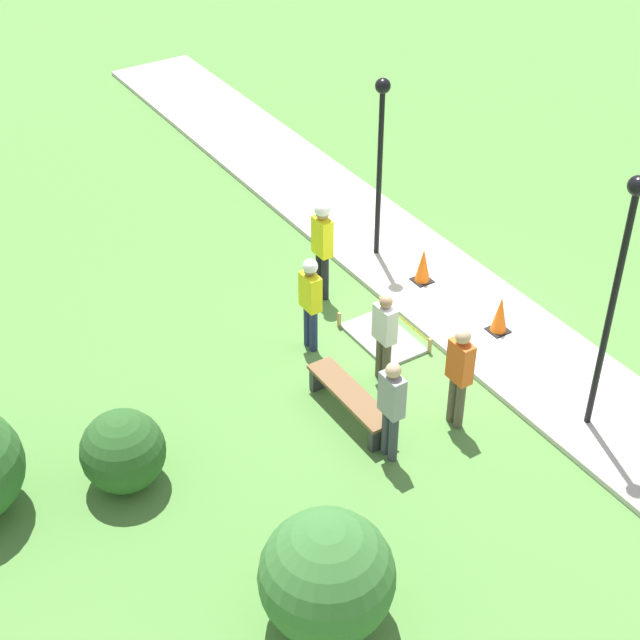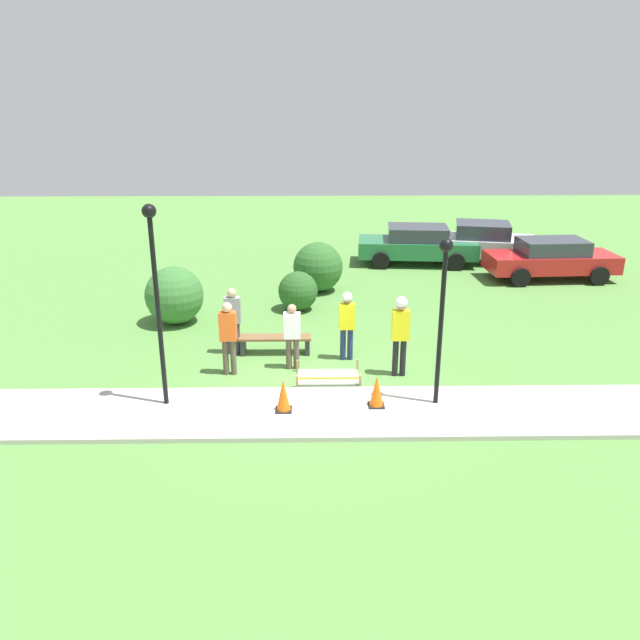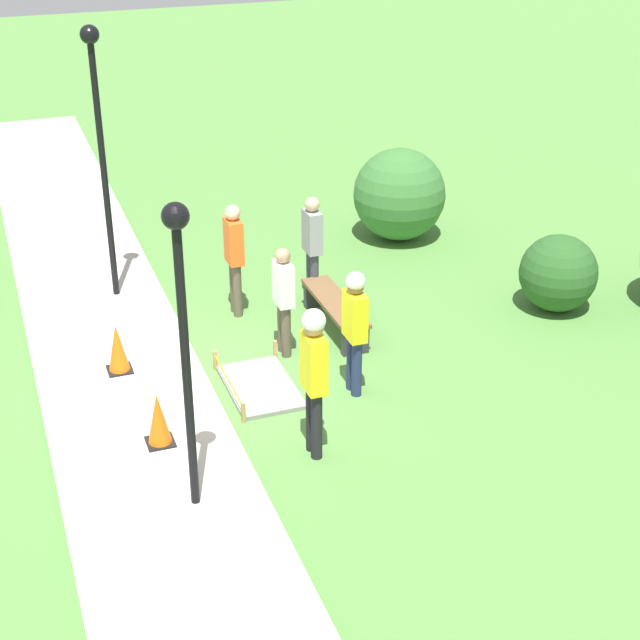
# 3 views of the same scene
# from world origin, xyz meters

# --- Properties ---
(ground_plane) EXTENTS (60.00, 60.00, 0.00)m
(ground_plane) POSITION_xyz_m (0.00, 0.00, 0.00)
(ground_plane) COLOR #51843D
(sidewalk) EXTENTS (28.00, 2.22, 0.10)m
(sidewalk) POSITION_xyz_m (0.00, -1.11, 0.05)
(sidewalk) COLOR #BCB7AD
(sidewalk) RESTS_ON ground_plane
(wet_concrete_patch) EXTENTS (1.49, 0.93, 0.29)m
(wet_concrete_patch) POSITION_xyz_m (0.51, 0.64, 0.03)
(wet_concrete_patch) COLOR gray
(wet_concrete_patch) RESTS_ON ground_plane
(traffic_cone_near_patch) EXTENTS (0.34, 0.34, 0.70)m
(traffic_cone_near_patch) POSITION_xyz_m (-0.46, -1.10, 0.45)
(traffic_cone_near_patch) COLOR black
(traffic_cone_near_patch) RESTS_ON sidewalk
(traffic_cone_far_patch) EXTENTS (0.34, 0.34, 0.69)m
(traffic_cone_far_patch) POSITION_xyz_m (1.48, -0.93, 0.44)
(traffic_cone_far_patch) COLOR black
(traffic_cone_far_patch) RESTS_ON sidewalk
(park_bench) EXTENTS (1.85, 0.44, 0.47)m
(park_bench) POSITION_xyz_m (-0.81, 2.22, 0.34)
(park_bench) COLOR #2D2D33
(park_bench) RESTS_ON ground_plane
(worker_supervisor) EXTENTS (0.40, 0.28, 1.96)m
(worker_supervisor) POSITION_xyz_m (2.18, 0.82, 1.20)
(worker_supervisor) COLOR black
(worker_supervisor) RESTS_ON ground_plane
(worker_assistant) EXTENTS (0.40, 0.26, 1.77)m
(worker_assistant) POSITION_xyz_m (1.00, 1.81, 1.05)
(worker_assistant) COLOR navy
(worker_assistant) RESTS_ON ground_plane
(bystander_in_orange_shirt) EXTENTS (0.40, 0.24, 1.79)m
(bystander_in_orange_shirt) POSITION_xyz_m (-1.82, 0.95, 1.02)
(bystander_in_orange_shirt) COLOR brown
(bystander_in_orange_shirt) RESTS_ON ground_plane
(bystander_in_gray_shirt) EXTENTS (0.40, 0.22, 1.64)m
(bystander_in_gray_shirt) POSITION_xyz_m (-0.34, 1.26, 0.92)
(bystander_in_gray_shirt) COLOR brown
(bystander_in_gray_shirt) RESTS_ON ground_plane
(bystander_in_white_shirt) EXTENTS (0.40, 0.23, 1.75)m
(bystander_in_white_shirt) POSITION_xyz_m (-1.86, 2.23, 0.99)
(bystander_in_white_shirt) COLOR #383D47
(bystander_in_white_shirt) RESTS_ON ground_plane
(lamppost_near) EXTENTS (0.28, 0.28, 3.54)m
(lamppost_near) POSITION_xyz_m (2.76, -0.79, 2.45)
(lamppost_near) COLOR black
(lamppost_near) RESTS_ON sidewalk
(lamppost_far) EXTENTS (0.28, 0.28, 4.22)m
(lamppost_far) POSITION_xyz_m (-2.97, -0.73, 2.83)
(lamppost_far) COLOR black
(lamppost_far) RESTS_ON sidewalk
(shrub_rounded_near) EXTENTS (1.68, 1.68, 1.68)m
(shrub_rounded_near) POSITION_xyz_m (-3.83, 4.60, 0.84)
(shrub_rounded_near) COLOR #387033
(shrub_rounded_near) RESTS_ON ground_plane
(shrub_rounded_mid) EXTENTS (1.22, 1.22, 1.22)m
(shrub_rounded_mid) POSITION_xyz_m (-0.28, 5.73, 0.61)
(shrub_rounded_mid) COLOR #285623
(shrub_rounded_mid) RESTS_ON ground_plane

